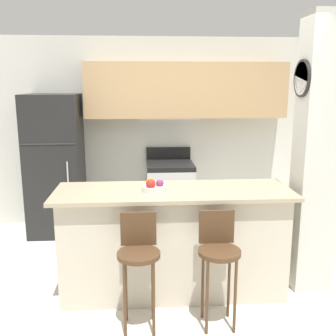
{
  "coord_description": "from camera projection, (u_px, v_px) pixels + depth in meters",
  "views": [
    {
      "loc": [
        -0.29,
        -3.41,
        1.94
      ],
      "look_at": [
        0.0,
        0.7,
        1.05
      ],
      "focal_mm": 42.0,
      "sensor_mm": 36.0,
      "label": 1
    }
  ],
  "objects": [
    {
      "name": "ground_plane",
      "position": [
        173.0,
        290.0,
        3.76
      ],
      "size": [
        14.0,
        14.0,
        0.0
      ],
      "primitive_type": "plane",
      "color": "beige"
    },
    {
      "name": "wall_back",
      "position": [
        171.0,
        115.0,
        5.36
      ],
      "size": [
        5.6,
        0.38,
        2.55
      ],
      "color": "silver",
      "rests_on": "ground_plane"
    },
    {
      "name": "pillar_right",
      "position": [
        317.0,
        156.0,
        3.6
      ],
      "size": [
        0.38,
        0.33,
        2.55
      ],
      "color": "silver",
      "rests_on": "ground_plane"
    },
    {
      "name": "counter_bar",
      "position": [
        173.0,
        241.0,
        3.65
      ],
      "size": [
        2.14,
        0.7,
        1.0
      ],
      "color": "beige",
      "rests_on": "ground_plane"
    },
    {
      "name": "refrigerator",
      "position": [
        55.0,
        165.0,
        5.07
      ],
      "size": [
        0.68,
        0.69,
        1.81
      ],
      "color": "black",
      "rests_on": "ground_plane"
    },
    {
      "name": "stove_range",
      "position": [
        170.0,
        195.0,
        5.29
      ],
      "size": [
        0.61,
        0.66,
        1.07
      ],
      "color": "silver",
      "rests_on": "ground_plane"
    },
    {
      "name": "bar_stool_left",
      "position": [
        139.0,
        255.0,
        3.09
      ],
      "size": [
        0.34,
        0.34,
        0.94
      ],
      "color": "#4C331E",
      "rests_on": "ground_plane"
    },
    {
      "name": "bar_stool_right",
      "position": [
        219.0,
        253.0,
        3.13
      ],
      "size": [
        0.34,
        0.34,
        0.94
      ],
      "color": "#4C331E",
      "rests_on": "ground_plane"
    },
    {
      "name": "fruit_bowl",
      "position": [
        154.0,
        187.0,
        3.49
      ],
      "size": [
        0.22,
        0.22,
        0.12
      ],
      "color": "silver",
      "rests_on": "counter_bar"
    },
    {
      "name": "trash_bin",
      "position": [
        99.0,
        223.0,
        5.04
      ],
      "size": [
        0.28,
        0.28,
        0.38
      ],
      "color": "black",
      "rests_on": "ground_plane"
    }
  ]
}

